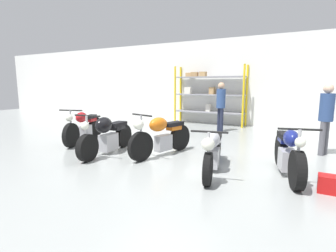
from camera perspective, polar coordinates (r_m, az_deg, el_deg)
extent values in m
plane|color=#9EA3A0|center=(6.23, -1.80, -6.88)|extent=(30.00, 30.00, 0.00)
cube|color=white|center=(11.45, 13.63, 9.29)|extent=(30.00, 0.08, 3.60)
cylinder|color=yellow|center=(11.73, 1.54, 6.79)|extent=(0.08, 0.08, 2.48)
cylinder|color=yellow|center=(10.68, 16.08, 6.21)|extent=(0.08, 0.08, 2.48)
cylinder|color=yellow|center=(12.22, 2.74, 6.88)|extent=(0.08, 0.08, 2.48)
cylinder|color=yellow|center=(11.22, 16.72, 6.31)|extent=(0.08, 0.08, 2.48)
cube|color=gray|center=(11.42, 8.87, 3.01)|extent=(3.00, 0.55, 0.05)
cube|color=gray|center=(11.37, 8.96, 6.74)|extent=(3.00, 0.55, 0.05)
cube|color=gray|center=(11.36, 9.06, 10.48)|extent=(3.00, 0.55, 0.05)
cube|color=tan|center=(11.30, 7.64, 11.14)|extent=(0.29, 0.22, 0.19)
cube|color=silver|center=(11.55, 8.85, 3.99)|extent=(0.20, 0.27, 0.31)
cube|color=tan|center=(11.41, 9.60, 7.59)|extent=(0.21, 0.30, 0.29)
cube|color=silver|center=(11.56, 4.38, 7.72)|extent=(0.29, 0.21, 0.30)
cube|color=tan|center=(11.83, 4.75, 11.05)|extent=(0.30, 0.33, 0.17)
cube|color=#A87F51|center=(11.47, 5.81, 11.13)|extent=(0.29, 0.22, 0.19)
cylinder|color=black|center=(7.59, -20.35, -1.93)|extent=(0.30, 0.68, 0.67)
cylinder|color=black|center=(8.74, -15.54, -0.30)|extent=(0.30, 0.68, 0.67)
cube|color=#ADADB2|center=(8.21, -17.59, -1.23)|extent=(0.34, 0.51, 0.39)
ellipsoid|color=#B2191E|center=(7.99, -18.36, 1.81)|extent=(0.37, 0.50, 0.30)
cube|color=black|center=(8.42, -16.62, 1.94)|extent=(0.35, 0.55, 0.10)
cube|color=#B2191E|center=(8.49, -16.38, 1.39)|extent=(0.27, 0.39, 0.12)
cylinder|color=#ADADB2|center=(7.55, -20.41, 0.63)|extent=(0.06, 0.06, 0.68)
sphere|color=silver|center=(7.48, -20.76, 1.68)|extent=(0.20, 0.20, 0.20)
cylinder|color=black|center=(7.54, -20.43, 3.21)|extent=(0.66, 0.23, 0.04)
cylinder|color=black|center=(6.12, -17.13, -4.58)|extent=(0.21, 0.63, 0.62)
cylinder|color=black|center=(7.29, -9.66, -2.13)|extent=(0.21, 0.63, 0.62)
cube|color=#ADADB2|center=(6.74, -12.81, -3.43)|extent=(0.32, 0.53, 0.42)
ellipsoid|color=black|center=(6.52, -13.81, 0.20)|extent=(0.38, 0.56, 0.39)
cube|color=black|center=(6.99, -11.02, 0.40)|extent=(0.33, 0.60, 0.10)
cube|color=black|center=(7.03, -10.85, -0.28)|extent=(0.27, 0.43, 0.12)
cylinder|color=#ADADB2|center=(6.07, -17.17, -1.24)|extent=(0.06, 0.06, 0.72)
sphere|color=silver|center=(5.99, -17.66, 0.00)|extent=(0.18, 0.18, 0.18)
cylinder|color=black|center=(6.04, -17.15, 2.16)|extent=(0.68, 0.11, 0.04)
cylinder|color=black|center=(5.89, -5.97, -4.49)|extent=(0.27, 0.68, 0.67)
cylinder|color=black|center=(6.84, 2.63, -2.52)|extent=(0.27, 0.68, 0.67)
cube|color=#ADADB2|center=(6.39, -1.03, -3.66)|extent=(0.31, 0.49, 0.38)
ellipsoid|color=orange|center=(6.18, -2.13, 0.34)|extent=(0.40, 0.58, 0.34)
cube|color=black|center=(6.59, 1.27, 0.45)|extent=(0.35, 0.58, 0.10)
cube|color=orange|center=(6.61, 1.32, -0.31)|extent=(0.28, 0.41, 0.12)
cylinder|color=#ADADB2|center=(5.83, -5.88, -1.08)|extent=(0.06, 0.06, 0.71)
sphere|color=silver|center=(5.76, -6.43, 0.32)|extent=(0.23, 0.23, 0.23)
cylinder|color=black|center=(5.80, -5.71, 2.39)|extent=(0.61, 0.18, 0.04)
cylinder|color=black|center=(4.56, 8.68, -9.24)|extent=(0.24, 0.59, 0.58)
cylinder|color=black|center=(6.04, 10.65, -4.71)|extent=(0.24, 0.59, 0.58)
cube|color=#ADADB2|center=(5.35, 9.86, -6.82)|extent=(0.30, 0.47, 0.36)
ellipsoid|color=#B7B7BF|center=(5.09, 9.77, -2.87)|extent=(0.35, 0.48, 0.31)
cube|color=black|center=(5.56, 10.32, -2.35)|extent=(0.32, 0.52, 0.10)
cube|color=#B7B7BF|center=(5.72, 10.45, -2.95)|extent=(0.25, 0.37, 0.12)
cylinder|color=#ADADB2|center=(4.49, 8.81, -5.31)|extent=(0.06, 0.06, 0.63)
sphere|color=silver|center=(4.39, 8.73, -3.94)|extent=(0.22, 0.22, 0.22)
cylinder|color=black|center=(4.45, 8.96, -1.25)|extent=(0.62, 0.17, 0.04)
cylinder|color=black|center=(4.81, 26.30, -8.65)|extent=(0.32, 0.67, 0.65)
cylinder|color=black|center=(6.12, 23.37, -4.79)|extent=(0.32, 0.67, 0.65)
cube|color=#ADADB2|center=(5.52, 24.53, -6.68)|extent=(0.38, 0.51, 0.38)
ellipsoid|color=navy|center=(5.25, 25.22, -2.43)|extent=(0.37, 0.50, 0.31)
cube|color=black|center=(5.77, 24.10, -1.86)|extent=(0.36, 0.60, 0.10)
cube|color=navy|center=(5.83, 23.97, -2.65)|extent=(0.29, 0.43, 0.12)
cylinder|color=#ADADB2|center=(4.75, 26.53, -4.70)|extent=(0.06, 0.06, 0.67)
sphere|color=silver|center=(4.65, 26.85, -3.18)|extent=(0.17, 0.17, 0.17)
cylinder|color=black|center=(4.71, 26.73, -0.64)|extent=(0.64, 0.22, 0.04)
cylinder|color=#1E2338|center=(9.78, 11.05, 1.40)|extent=(0.13, 0.13, 0.86)
cylinder|color=#1E2338|center=(9.63, 11.57, 1.27)|extent=(0.13, 0.13, 0.86)
cylinder|color=navy|center=(9.63, 11.45, 5.89)|extent=(0.45, 0.45, 0.68)
sphere|color=tan|center=(9.62, 11.54, 8.61)|extent=(0.23, 0.23, 0.23)
cylinder|color=#595960|center=(7.49, 31.08, -2.19)|extent=(0.13, 0.13, 0.84)
cylinder|color=#595960|center=(7.33, 30.53, -2.36)|extent=(0.13, 0.13, 0.84)
cylinder|color=navy|center=(7.32, 31.29, 3.49)|extent=(0.43, 0.43, 0.66)
sphere|color=beige|center=(7.30, 31.58, 6.96)|extent=(0.23, 0.23, 0.23)
cube|color=red|center=(4.99, 32.32, -10.77)|extent=(0.44, 0.26, 0.28)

